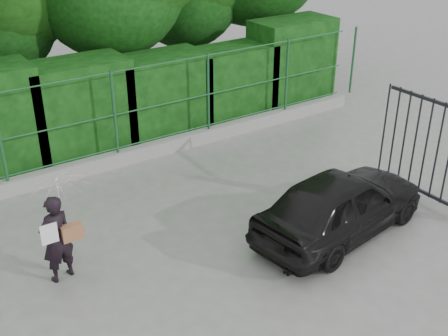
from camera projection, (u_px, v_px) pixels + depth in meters
ground at (220, 280)px, 8.55m from camera, size 80.00×80.00×0.00m
kerb at (101, 163)px, 11.81m from camera, size 14.00×0.25×0.30m
fence at (106, 115)px, 11.45m from camera, size 14.13×0.06×1.80m
hedge at (74, 109)px, 12.09m from camera, size 14.20×1.20×2.28m
woman at (59, 212)px, 8.19m from camera, size 0.88×0.90×1.68m
car at (340, 203)px, 9.46m from camera, size 3.58×1.84×1.17m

